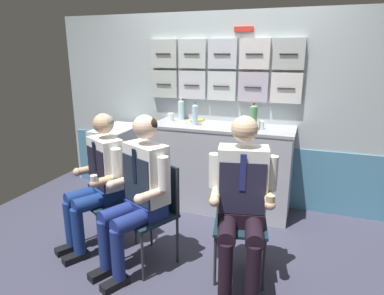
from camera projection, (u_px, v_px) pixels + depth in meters
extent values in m
cube|color=#363647|center=(184.00, 261.00, 2.93)|extent=(4.80, 4.80, 0.04)
cube|color=#ACBABD|center=(226.00, 111.00, 3.88)|extent=(4.20, 0.06, 2.15)
cube|color=teal|center=(224.00, 171.00, 4.05)|extent=(4.12, 0.01, 0.71)
cube|color=#AFB7AF|center=(165.00, 84.00, 3.99)|extent=(0.32, 0.06, 0.31)
cylinder|color=black|center=(163.00, 84.00, 3.95)|extent=(0.18, 0.01, 0.01)
cube|color=silver|center=(193.00, 85.00, 3.88)|extent=(0.32, 0.06, 0.31)
cylinder|color=#272227|center=(191.00, 85.00, 3.84)|extent=(0.18, 0.01, 0.01)
cube|color=silver|center=(222.00, 86.00, 3.76)|extent=(0.32, 0.06, 0.31)
cylinder|color=#272228|center=(221.00, 86.00, 3.73)|extent=(0.18, 0.01, 0.01)
cube|color=#B4AABC|center=(253.00, 87.00, 3.65)|extent=(0.32, 0.06, 0.31)
cylinder|color=#20222B|center=(253.00, 87.00, 3.62)|extent=(0.18, 0.01, 0.01)
cube|color=silver|center=(286.00, 88.00, 3.54)|extent=(0.32, 0.06, 0.31)
cylinder|color=#27222B|center=(286.00, 88.00, 3.51)|extent=(0.18, 0.01, 0.01)
cube|color=#B6BBB5|center=(164.00, 54.00, 3.90)|extent=(0.32, 0.06, 0.31)
cylinder|color=black|center=(163.00, 54.00, 3.86)|extent=(0.18, 0.01, 0.01)
cube|color=silver|center=(193.00, 54.00, 3.78)|extent=(0.32, 0.06, 0.31)
cylinder|color=black|center=(191.00, 54.00, 3.75)|extent=(0.18, 0.01, 0.01)
cube|color=silver|center=(223.00, 54.00, 3.67)|extent=(0.32, 0.06, 0.31)
cylinder|color=black|center=(222.00, 54.00, 3.64)|extent=(0.18, 0.01, 0.01)
cube|color=silver|center=(255.00, 54.00, 3.56)|extent=(0.32, 0.06, 0.31)
cylinder|color=#1D1F2C|center=(254.00, 54.00, 3.53)|extent=(0.18, 0.01, 0.01)
cube|color=#ABB1AD|center=(289.00, 54.00, 3.45)|extent=(0.32, 0.06, 0.31)
cylinder|color=black|center=(289.00, 54.00, 3.41)|extent=(0.18, 0.01, 0.01)
cube|color=red|center=(244.00, 29.00, 3.55)|extent=(0.20, 0.02, 0.05)
cube|color=#ACADB7|center=(221.00, 169.00, 3.78)|extent=(1.51, 0.52, 0.93)
cube|color=#9C9EA8|center=(222.00, 127.00, 3.65)|extent=(1.54, 0.53, 0.03)
sphere|color=black|center=(97.00, 203.00, 3.94)|extent=(0.07, 0.07, 0.07)
sphere|color=black|center=(120.00, 207.00, 3.84)|extent=(0.07, 0.07, 0.07)
sphere|color=black|center=(122.00, 186.00, 4.44)|extent=(0.07, 0.07, 0.07)
sphere|color=black|center=(143.00, 189.00, 4.34)|extent=(0.07, 0.07, 0.07)
cube|color=#B8BAC2|center=(119.00, 161.00, 4.02)|extent=(0.40, 0.64, 0.81)
cube|color=#A3A6AE|center=(105.00, 192.00, 3.80)|extent=(0.35, 0.01, 0.22)
cube|color=#A3A6AE|center=(103.00, 170.00, 3.73)|extent=(0.35, 0.01, 0.22)
cube|color=#A3A6AE|center=(102.00, 146.00, 3.65)|extent=(0.35, 0.01, 0.22)
cylinder|color=#28282D|center=(102.00, 135.00, 3.64)|extent=(0.32, 0.02, 0.02)
cylinder|color=#2D2D33|center=(82.00, 221.00, 3.16)|extent=(0.02, 0.02, 0.42)
cylinder|color=#2D2D33|center=(99.00, 236.00, 2.89)|extent=(0.02, 0.02, 0.42)
cylinder|color=#2D2D33|center=(117.00, 210.00, 3.38)|extent=(0.02, 0.02, 0.42)
cylinder|color=#2D2D33|center=(135.00, 223.00, 3.11)|extent=(0.02, 0.02, 0.42)
cube|color=#122432|center=(107.00, 200.00, 3.08)|extent=(0.55, 0.55, 0.02)
cube|color=#122432|center=(124.00, 173.00, 3.14)|extent=(0.33, 0.21, 0.40)
cylinder|color=#2D2D33|center=(114.00, 169.00, 3.26)|extent=(0.02, 0.02, 0.40)
cylinder|color=#2D2D33|center=(133.00, 179.00, 3.00)|extent=(0.02, 0.02, 0.40)
cube|color=black|center=(69.00, 249.00, 3.03)|extent=(0.19, 0.24, 0.06)
cube|color=black|center=(76.00, 257.00, 2.90)|extent=(0.19, 0.24, 0.06)
cylinder|color=navy|center=(70.00, 224.00, 2.99)|extent=(0.10, 0.10, 0.41)
cylinder|color=navy|center=(78.00, 231.00, 2.86)|extent=(0.10, 0.10, 0.41)
cylinder|color=navy|center=(85.00, 195.00, 3.03)|extent=(0.29, 0.37, 0.13)
cylinder|color=navy|center=(94.00, 202.00, 2.90)|extent=(0.29, 0.37, 0.13)
cube|color=navy|center=(106.00, 193.00, 3.06)|extent=(0.37, 0.33, 0.12)
cube|color=white|center=(106.00, 163.00, 2.99)|extent=(0.38, 0.33, 0.44)
cube|color=black|center=(96.00, 169.00, 2.94)|extent=(0.27, 0.17, 0.36)
cube|color=black|center=(94.00, 156.00, 2.91)|extent=(0.04, 0.03, 0.25)
cylinder|color=white|center=(96.00, 152.00, 3.13)|extent=(0.08, 0.08, 0.24)
cylinder|color=tan|center=(88.00, 170.00, 3.09)|extent=(0.17, 0.23, 0.07)
sphere|color=tan|center=(77.00, 172.00, 3.03)|extent=(0.08, 0.08, 0.08)
cylinder|color=white|center=(116.00, 163.00, 2.83)|extent=(0.08, 0.08, 0.24)
cylinder|color=tan|center=(105.00, 181.00, 2.83)|extent=(0.17, 0.23, 0.07)
sphere|color=tan|center=(94.00, 183.00, 2.76)|extent=(0.08, 0.08, 0.08)
cylinder|color=silver|center=(94.00, 179.00, 2.75)|extent=(0.06, 0.06, 0.06)
sphere|color=tan|center=(103.00, 124.00, 2.90)|extent=(0.18, 0.18, 0.18)
ellipsoid|color=gray|center=(105.00, 122.00, 2.90)|extent=(0.23, 0.22, 0.12)
cylinder|color=#2D2D33|center=(117.00, 239.00, 2.84)|extent=(0.02, 0.02, 0.42)
cylinder|color=#2D2D33|center=(142.00, 257.00, 2.59)|extent=(0.02, 0.02, 0.42)
cylinder|color=#2D2D33|center=(151.00, 225.00, 3.08)|extent=(0.02, 0.02, 0.42)
cylinder|color=#2D2D33|center=(177.00, 240.00, 2.83)|extent=(0.02, 0.02, 0.42)
cube|color=#122432|center=(146.00, 216.00, 2.78)|extent=(0.54, 0.54, 0.02)
cube|color=#122432|center=(163.00, 186.00, 2.85)|extent=(0.34, 0.19, 0.40)
cylinder|color=#2D2D33|center=(149.00, 180.00, 2.97)|extent=(0.02, 0.02, 0.40)
cylinder|color=#2D2D33|center=(177.00, 192.00, 2.72)|extent=(0.02, 0.02, 0.40)
cube|color=black|center=(102.00, 273.00, 2.70)|extent=(0.18, 0.24, 0.06)
cube|color=black|center=(115.00, 284.00, 2.57)|extent=(0.18, 0.24, 0.06)
cylinder|color=navy|center=(105.00, 245.00, 2.66)|extent=(0.10, 0.10, 0.41)
cylinder|color=navy|center=(118.00, 255.00, 2.53)|extent=(0.10, 0.10, 0.41)
cylinder|color=navy|center=(122.00, 212.00, 2.71)|extent=(0.28, 0.40, 0.13)
cylinder|color=navy|center=(135.00, 220.00, 2.58)|extent=(0.28, 0.40, 0.13)
cube|color=navy|center=(146.00, 208.00, 2.76)|extent=(0.39, 0.33, 0.12)
cube|color=white|center=(146.00, 173.00, 2.69)|extent=(0.41, 0.34, 0.48)
cube|color=#1D2735|center=(136.00, 181.00, 2.63)|extent=(0.30, 0.16, 0.38)
cube|color=black|center=(134.00, 166.00, 2.59)|extent=(0.04, 0.03, 0.27)
cylinder|color=white|center=(131.00, 161.00, 2.82)|extent=(0.08, 0.08, 0.26)
cylinder|color=beige|center=(122.00, 181.00, 2.78)|extent=(0.17, 0.24, 0.07)
sphere|color=beige|center=(111.00, 185.00, 2.70)|extent=(0.08, 0.08, 0.08)
cylinder|color=white|center=(163.00, 173.00, 2.53)|extent=(0.08, 0.08, 0.26)
cylinder|color=beige|center=(151.00, 195.00, 2.52)|extent=(0.17, 0.24, 0.07)
sphere|color=beige|center=(139.00, 199.00, 2.44)|extent=(0.08, 0.08, 0.08)
sphere|color=beige|center=(145.00, 127.00, 2.59)|extent=(0.19, 0.19, 0.19)
ellipsoid|color=black|center=(146.00, 125.00, 2.60)|extent=(0.24, 0.23, 0.13)
cylinder|color=#2D2D33|center=(215.00, 261.00, 2.55)|extent=(0.02, 0.02, 0.42)
cylinder|color=#2D2D33|center=(264.00, 265.00, 2.50)|extent=(0.02, 0.02, 0.42)
cylinder|color=#2D2D33|center=(218.00, 236.00, 2.89)|extent=(0.02, 0.02, 0.42)
cylinder|color=#2D2D33|center=(261.00, 240.00, 2.84)|extent=(0.02, 0.02, 0.42)
cube|color=#122432|center=(241.00, 225.00, 2.63)|extent=(0.47, 0.47, 0.02)
cube|color=#122432|center=(242.00, 190.00, 2.76)|extent=(0.37, 0.10, 0.40)
cylinder|color=#2D2D33|center=(219.00, 189.00, 2.77)|extent=(0.02, 0.02, 0.40)
cylinder|color=#2D2D33|center=(264.00, 192.00, 2.72)|extent=(0.02, 0.02, 0.40)
cylinder|color=black|center=(225.00, 269.00, 2.36)|extent=(0.10, 0.10, 0.41)
cylinder|color=black|center=(253.00, 272.00, 2.33)|extent=(0.10, 0.10, 0.41)
cylinder|color=black|center=(227.00, 228.00, 2.46)|extent=(0.20, 0.41, 0.13)
cylinder|color=black|center=(254.00, 230.00, 2.44)|extent=(0.20, 0.41, 0.13)
cube|color=black|center=(241.00, 217.00, 2.61)|extent=(0.38, 0.26, 0.12)
cube|color=white|center=(242.00, 179.00, 2.55)|extent=(0.40, 0.27, 0.49)
cube|color=#232138|center=(242.00, 189.00, 2.46)|extent=(0.33, 0.08, 0.39)
cube|color=navy|center=(243.00, 173.00, 2.42)|extent=(0.04, 0.02, 0.27)
cylinder|color=white|center=(214.00, 171.00, 2.57)|extent=(0.08, 0.08, 0.27)
cylinder|color=beige|center=(215.00, 195.00, 2.50)|extent=(0.11, 0.25, 0.07)
sphere|color=beige|center=(214.00, 201.00, 2.39)|extent=(0.08, 0.08, 0.08)
cylinder|color=white|center=(272.00, 173.00, 2.51)|extent=(0.08, 0.08, 0.27)
cylinder|color=beige|center=(269.00, 198.00, 2.44)|extent=(0.11, 0.25, 0.07)
sphere|color=beige|center=(270.00, 205.00, 2.34)|extent=(0.08, 0.08, 0.08)
cylinder|color=tan|center=(270.00, 200.00, 2.33)|extent=(0.06, 0.06, 0.06)
sphere|color=beige|center=(245.00, 129.00, 2.45)|extent=(0.19, 0.19, 0.19)
ellipsoid|color=tan|center=(245.00, 126.00, 2.46)|extent=(0.22, 0.21, 0.14)
cylinder|color=#539D5D|center=(253.00, 118.00, 3.41)|extent=(0.07, 0.07, 0.24)
cone|color=#539D5D|center=(254.00, 105.00, 3.38)|extent=(0.07, 0.07, 0.02)
cylinder|color=red|center=(254.00, 103.00, 3.37)|extent=(0.03, 0.03, 0.02)
cylinder|color=silver|center=(195.00, 116.00, 3.65)|extent=(0.06, 0.06, 0.21)
cone|color=silver|center=(195.00, 105.00, 3.62)|extent=(0.06, 0.06, 0.02)
cylinder|color=blue|center=(195.00, 103.00, 3.61)|extent=(0.03, 0.03, 0.02)
cylinder|color=silver|center=(181.00, 111.00, 3.95)|extent=(0.07, 0.07, 0.21)
cone|color=silver|center=(181.00, 101.00, 3.92)|extent=(0.07, 0.07, 0.02)
cylinder|color=silver|center=(181.00, 99.00, 3.92)|extent=(0.03, 0.03, 0.02)
cylinder|color=white|center=(171.00, 117.00, 3.89)|extent=(0.07, 0.07, 0.09)
cylinder|color=#382114|center=(171.00, 114.00, 3.88)|extent=(0.06, 0.06, 0.01)
cylinder|color=white|center=(261.00, 125.00, 3.47)|extent=(0.06, 0.06, 0.08)
cylinder|color=#382114|center=(262.00, 122.00, 3.46)|extent=(0.05, 0.05, 0.01)
ellipsoid|color=yellow|center=(197.00, 120.00, 3.83)|extent=(0.17, 0.10, 0.04)
cylinder|color=#4C3819|center=(204.00, 120.00, 3.83)|extent=(0.01, 0.01, 0.02)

